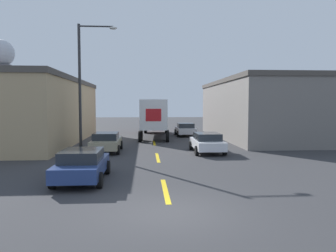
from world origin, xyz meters
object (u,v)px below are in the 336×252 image
(semi_truck, at_px, (155,115))
(street_lamp, at_px, (84,79))
(parked_car_right_far, at_px, (185,129))
(parked_car_right_mid, at_px, (207,142))
(parked_car_left_far, at_px, (106,142))
(parked_car_left_near, at_px, (82,164))
(water_tower, at_px, (0,55))

(semi_truck, relative_size, street_lamp, 1.36)
(semi_truck, height_order, parked_car_right_far, semi_truck)
(parked_car_right_mid, distance_m, parked_car_left_far, 7.20)
(parked_car_right_far, bearing_deg, semi_truck, -170.50)
(semi_truck, bearing_deg, parked_car_left_far, -106.00)
(street_lamp, bearing_deg, parked_car_right_far, 52.37)
(parked_car_right_far, relative_size, parked_car_left_near, 1.00)
(parked_car_left_far, xyz_separation_m, street_lamp, (-1.58, 0.37, 4.50))
(water_tower, bearing_deg, parked_car_right_mid, -51.97)
(water_tower, distance_m, street_lamp, 44.03)
(parked_car_right_mid, distance_m, parked_car_right_far, 12.52)
(parked_car_left_near, height_order, street_lamp, street_lamp)
(parked_car_right_far, xyz_separation_m, water_tower, (-30.39, 26.33, 11.71))
(water_tower, bearing_deg, street_lamp, -60.10)
(semi_truck, distance_m, street_lamp, 12.41)
(parked_car_right_far, relative_size, water_tower, 0.29)
(parked_car_left_near, distance_m, water_tower, 53.74)
(parked_car_right_mid, relative_size, parked_car_left_near, 1.00)
(parked_car_right_far, distance_m, parked_car_left_far, 13.71)
(parked_car_left_near, height_order, water_tower, water_tower)
(parked_car_left_far, distance_m, street_lamp, 4.78)
(semi_truck, height_order, street_lamp, street_lamp)
(semi_truck, distance_m, parked_car_right_far, 3.71)
(parked_car_right_mid, height_order, water_tower, water_tower)
(water_tower, bearing_deg, parked_car_left_near, -63.72)
(street_lamp, bearing_deg, parked_car_right_mid, -7.76)
(semi_truck, bearing_deg, parked_car_right_mid, -71.49)
(semi_truck, height_order, parked_car_right_mid, semi_truck)
(parked_car_left_near, relative_size, parked_car_left_far, 1.00)
(parked_car_left_near, xyz_separation_m, water_tower, (-23.23, 47.03, 11.71))
(parked_car_right_far, bearing_deg, water_tower, 139.09)
(parked_car_left_near, bearing_deg, water_tower, 116.28)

